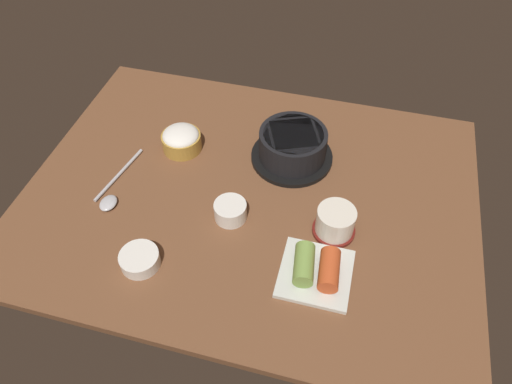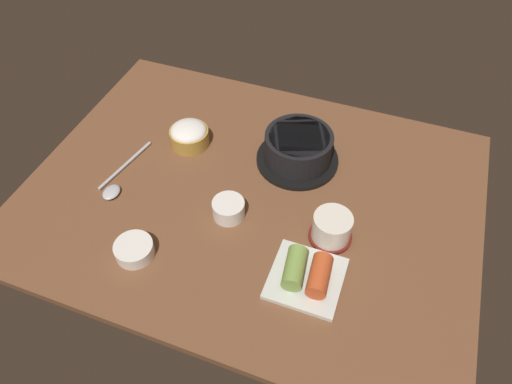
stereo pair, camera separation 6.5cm
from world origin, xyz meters
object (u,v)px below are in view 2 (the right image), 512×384
Objects in this scene: banchan_cup_center at (229,208)px; spoon at (117,182)px; stone_pot at (298,149)px; kimchi_plate at (307,274)px; tea_cup_with_saucer at (332,228)px; side_bowl_near at (134,249)px; rice_bowl at (189,135)px.

banchan_cup_center is 0.35× the size of spoon.
kimchi_plate is (11.08, -30.49, -2.05)cm from stone_pot.
tea_cup_with_saucer is 39.94cm from side_bowl_near.
stone_pot is 2.47× the size of side_bowl_near.
spoon is (-27.46, -0.62, -1.52)cm from banchan_cup_center.
rice_bowl is 1.21× the size of side_bowl_near.
tea_cup_with_saucer reaches higher than spoon.
kimchi_plate is at bearing -99.30° from tea_cup_with_saucer.
rice_bowl is at bearing 144.19° from kimchi_plate.
tea_cup_with_saucer reaches higher than rice_bowl.
kimchi_plate is at bearing -70.03° from stone_pot.
spoon is (-13.62, 15.25, -1.01)cm from side_bowl_near.
side_bowl_near is (-22.87, -36.69, -2.36)cm from stone_pot.
stone_pot is at bearing 109.97° from kimchi_plate.
banchan_cup_center reaches higher than spoon.
side_bowl_near reaches higher than spoon.
tea_cup_with_saucer is at bearing 26.19° from side_bowl_near.
side_bowl_near is (-13.84, -15.88, -0.51)cm from banchan_cup_center.
rice_bowl is 33.64cm from side_bowl_near.
rice_bowl reaches higher than banchan_cup_center.
side_bowl_near is at bearing -48.24° from spoon.
stone_pot is 32.50cm from kimchi_plate.
rice_bowl reaches higher than side_bowl_near.
kimchi_plate reaches higher than side_bowl_near.
kimchi_plate is (37.70, -27.20, -0.98)cm from rice_bowl.
stone_pot is 0.98× the size of spoon.
banchan_cup_center is at bearing -44.89° from rice_bowl.
tea_cup_with_saucer is 0.45× the size of spoon.
rice_bowl is 46.50cm from kimchi_plate.
side_bowl_near is at bearing -153.81° from tea_cup_with_saucer.
stone_pot is at bearing 7.04° from rice_bowl.
stone_pot is at bearing 58.07° from side_bowl_near.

